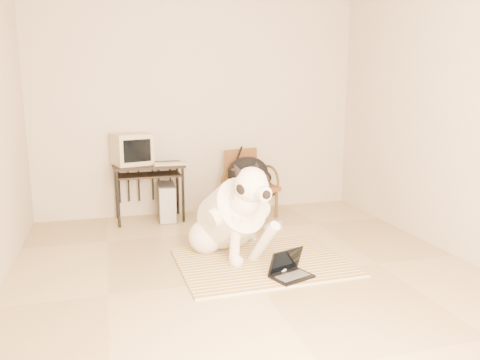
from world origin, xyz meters
name	(u,v)px	position (x,y,z in m)	size (l,w,h in m)	color
floor	(254,278)	(0.00, 0.00, 0.00)	(4.50, 4.50, 0.00)	tan
wall_back	(200,105)	(0.00, 2.25, 1.35)	(4.50, 4.50, 0.00)	beige
wall_front	(463,158)	(0.00, -2.25, 1.35)	(4.50, 4.50, 0.00)	beige
wall_right	(468,112)	(2.00, 0.00, 1.35)	(4.50, 4.50, 0.00)	beige
rug	(263,262)	(0.19, 0.31, 0.01)	(1.54, 1.19, 0.02)	#B07D24
dog	(231,217)	(-0.04, 0.56, 0.39)	(0.74, 1.24, 0.98)	white
laptop	(289,270)	(0.29, -0.08, 0.07)	(0.39, 0.33, 0.23)	black
computer_desk	(149,173)	(-0.67, 1.98, 0.58)	(0.82, 0.47, 0.68)	black
crt_monitor	(132,149)	(-0.85, 2.07, 0.86)	(0.50, 0.48, 0.36)	tan
desk_keyboard	(171,164)	(-0.42, 1.90, 0.69)	(0.40, 0.15, 0.03)	tan
pc_tower	(167,202)	(-0.47, 1.98, 0.22)	(0.22, 0.47, 0.43)	#4A4A4C
rattan_chair	(249,183)	(0.53, 1.88, 0.41)	(0.65, 0.64, 0.81)	brown
backpack	(250,173)	(0.53, 1.84, 0.54)	(0.53, 0.41, 0.37)	black
sneaker_left	(247,231)	(0.27, 1.09, 0.05)	(0.17, 0.35, 0.12)	white
sneaker_right	(273,228)	(0.59, 1.17, 0.04)	(0.27, 0.27, 0.10)	white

